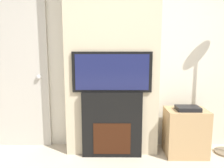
{
  "coord_description": "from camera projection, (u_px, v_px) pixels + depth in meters",
  "views": [
    {
      "loc": [
        0.02,
        -0.94,
        1.34
      ],
      "look_at": [
        0.0,
        1.68,
        0.92
      ],
      "focal_mm": 35.0,
      "sensor_mm": 36.0,
      "label": 1
    }
  ],
  "objects": [
    {
      "name": "wall_back",
      "position": [
        112.0,
        49.0,
        2.93
      ],
      "size": [
        6.0,
        0.06,
        2.7
      ],
      "color": "silver",
      "rests_on": "ground_plane"
    },
    {
      "name": "chimney_breast",
      "position": [
        112.0,
        49.0,
        2.75
      ],
      "size": [
        1.16,
        0.32,
        2.7
      ],
      "color": "beige",
      "rests_on": "ground_plane"
    },
    {
      "name": "fireplace",
      "position": [
        112.0,
        124.0,
        2.74
      ],
      "size": [
        0.74,
        0.15,
        0.82
      ],
      "color": "black",
      "rests_on": "ground_plane"
    },
    {
      "name": "television",
      "position": [
        112.0,
        72.0,
        2.63
      ],
      "size": [
        0.96,
        0.07,
        0.49
      ],
      "color": "black",
      "rests_on": "fireplace"
    },
    {
      "name": "entry_door",
      "position": [
        18.0,
        74.0,
        2.94
      ],
      "size": [
        0.83,
        0.09,
        2.03
      ],
      "color": "#BCB7AD",
      "rests_on": "ground_plane"
    },
    {
      "name": "media_stand",
      "position": [
        186.0,
        132.0,
        2.78
      ],
      "size": [
        0.51,
        0.37,
        0.64
      ],
      "color": "tan",
      "rests_on": "ground_plane"
    }
  ]
}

